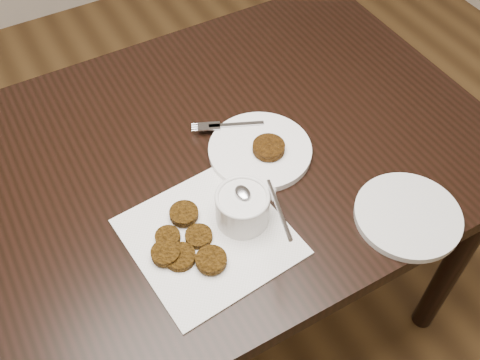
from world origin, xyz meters
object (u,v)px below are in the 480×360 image
Objects in this scene: napkin at (209,236)px; sauce_ramekin at (242,196)px; plate_empty at (408,216)px; plate_with_patty at (260,148)px; table at (203,252)px.

sauce_ramekin is at bearing 3.24° from napkin.
plate_empty is at bearing -22.83° from napkin.
napkin is 0.39m from plate_empty.
sauce_ramekin is 0.33m from plate_empty.
table is at bearing 156.71° from plate_with_patty.
plate_with_patty is 1.06× the size of plate_empty.
table is 0.43m from napkin.
napkin is (-0.06, -0.19, 0.38)m from table.
napkin is 2.01× the size of sauce_ramekin.
plate_with_patty reaches higher than plate_empty.
table is 0.59m from plate_empty.
plate_empty is (0.16, -0.29, -0.01)m from plate_with_patty.
table is 6.37× the size of plate_empty.
sauce_ramekin is 0.19m from plate_with_patty.
plate_empty is at bearing -49.53° from table.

